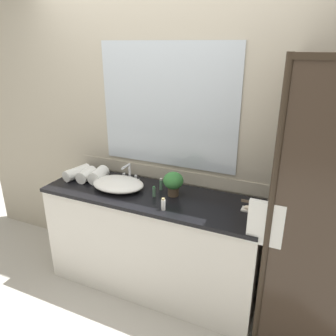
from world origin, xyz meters
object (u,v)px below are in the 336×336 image
Objects in this scene: rolled_towel_near_edge at (77,173)px; amenity_bottle_conditioner at (154,192)px; potted_plant at (173,182)px; rolled_towel_far_edge at (99,175)px; amenity_bottle_lotion at (163,204)px; sink_basin at (118,184)px; faucet at (129,175)px; rolled_towel_middle at (86,175)px; soap_dish at (249,209)px; amenity_bottle_body_wash at (161,184)px.

amenity_bottle_conditioner is at bearing -3.98° from rolled_towel_near_edge.
rolled_towel_near_edge is (-0.93, -0.03, -0.07)m from potted_plant.
rolled_towel_far_edge is at bearing -179.33° from potted_plant.
amenity_bottle_lotion is at bearing -46.26° from amenity_bottle_conditioner.
rolled_towel_far_edge is at bearing 5.43° from rolled_towel_near_edge.
sink_basin is 0.48m from potted_plant.
rolled_towel_middle is at bearing -157.17° from faucet.
amenity_bottle_lotion is 0.37× the size of rolled_towel_near_edge.
rolled_towel_far_edge is (-0.24, -0.12, 0.00)m from faucet.
soap_dish is 0.40× the size of rolled_towel_near_edge.
sink_basin reaches higher than soap_dish.
amenity_bottle_lotion is at bearing -61.75° from amenity_bottle_body_wash.
amenity_bottle_body_wash reaches higher than amenity_bottle_lotion.
potted_plant reaches higher than amenity_bottle_conditioner.
rolled_towel_far_edge is (-0.58, 0.08, 0.01)m from amenity_bottle_conditioner.
amenity_bottle_conditioner is 0.46× the size of rolled_towel_middle.
amenity_bottle_body_wash is (0.34, -0.05, -0.01)m from faucet.
potted_plant reaches higher than amenity_bottle_lotion.
soap_dish is at bearing 1.30° from rolled_towel_middle.
rolled_towel_near_edge is 0.11m from rolled_towel_middle.
rolled_towel_middle is at bearing -178.70° from soap_dish.
amenity_bottle_body_wash is at bearing 6.12° from rolled_towel_near_edge.
faucet is 0.62m from amenity_bottle_lotion.
rolled_towel_near_edge is at bearing -173.88° from amenity_bottle_body_wash.
rolled_towel_near_edge is at bearing 174.88° from sink_basin.
potted_plant is 1.96× the size of soap_dish.
potted_plant is at bearing 179.62° from soap_dish.
faucet is 0.89× the size of rolled_towel_middle.
sink_basin is at bearing -171.51° from potted_plant.
amenity_bottle_conditioner reaches higher than sink_basin.
amenity_bottle_body_wash and rolled_towel_near_edge have the same top height.
rolled_towel_far_edge is (-0.58, -0.06, 0.01)m from amenity_bottle_body_wash.
rolled_towel_middle reaches higher than soap_dish.
sink_basin is 0.36m from amenity_bottle_body_wash.
faucet is 0.34m from amenity_bottle_body_wash.
potted_plant is (0.47, -0.11, 0.06)m from faucet.
amenity_bottle_body_wash is 0.53× the size of rolled_towel_middle.
rolled_towel_near_edge is 1.20× the size of rolled_towel_far_edge.
soap_dish is at bearing 0.19° from rolled_towel_far_edge.
amenity_bottle_lotion reaches higher than sink_basin.
rolled_towel_near_edge is at bearing -174.57° from rolled_towel_far_edge.
faucet is 0.38m from rolled_towel_middle.
amenity_bottle_lotion is at bearing -14.21° from rolled_towel_middle.
rolled_towel_middle is 0.11m from rolled_towel_far_edge.
rolled_towel_middle is at bearing 174.42° from sink_basin.
potted_plant is 0.93m from rolled_towel_near_edge.
soap_dish is at bearing -4.68° from amenity_bottle_body_wash.
amenity_bottle_lotion is at bearing -83.04° from potted_plant.
rolled_towel_near_edge is (-0.80, 0.06, 0.01)m from amenity_bottle_conditioner.
rolled_towel_middle is (-0.69, -0.09, 0.00)m from amenity_bottle_body_wash.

